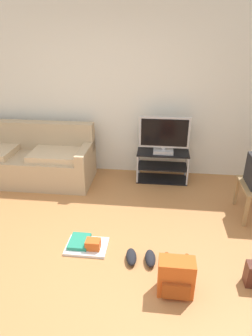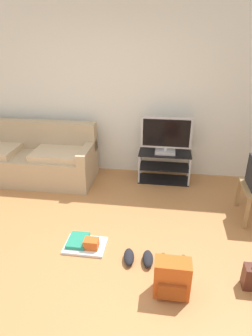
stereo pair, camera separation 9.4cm
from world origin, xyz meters
name	(u,v)px [view 1 (the left image)]	position (x,y,z in m)	size (l,w,h in m)	color
ground_plane	(81,270)	(0.00, 0.00, -0.01)	(9.00, 9.80, 0.02)	#B27542
wall_back	(114,91)	(0.00, 2.45, 1.35)	(9.00, 0.10, 2.70)	silver
couch	(27,160)	(-1.36, 1.90, 0.34)	(2.12, 0.81, 0.90)	tan
tv_stand	(162,166)	(0.82, 2.10, 0.24)	(0.81, 0.37, 0.49)	black
flat_tv	(164,135)	(0.82, 2.08, 0.77)	(0.77, 0.22, 0.57)	#B2B2B7
backpack	(176,277)	(0.94, -0.19, 0.18)	(0.33, 0.25, 0.38)	#CC561E
sneakers_pair	(141,258)	(0.60, 0.19, 0.04)	(0.34, 0.27, 0.09)	black
floor_tray	(86,244)	(-0.02, 0.33, 0.04)	(0.46, 0.34, 0.14)	silver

